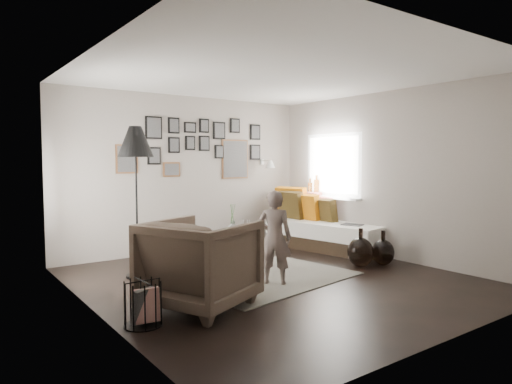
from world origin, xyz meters
TOP-DOWN VIEW (x-y plane):
  - ground at (0.00, 0.00)m, footprint 4.80×4.80m
  - wall_back at (0.00, 2.40)m, footprint 4.50×0.00m
  - wall_front at (0.00, -2.40)m, footprint 4.50×0.00m
  - wall_left at (-2.25, 0.00)m, footprint 0.00×4.80m
  - wall_right at (2.25, 0.00)m, footprint 0.00×4.80m
  - ceiling at (0.00, 0.00)m, footprint 4.80×4.80m
  - door_left at (-2.23, 1.20)m, footprint 0.00×2.14m
  - window_right at (2.18, 1.34)m, footprint 0.15×1.32m
  - gallery_wall at (0.29, 2.38)m, footprint 2.74×0.03m
  - wall_sconce at (1.55, 2.13)m, footprint 0.18×0.36m
  - rug at (-0.05, 0.16)m, footprint 2.44×1.88m
  - pedestal_table at (-0.27, 0.44)m, footprint 0.64×0.64m
  - vase at (-0.35, 0.46)m, footprint 0.18×0.18m
  - candles at (-0.16, 0.44)m, footprint 0.11×0.11m
  - daybed at (2.00, 1.17)m, footprint 1.26×2.26m
  - magazine_on_daybed at (2.00, 0.52)m, footprint 0.33×0.38m
  - armchair at (-1.31, -0.39)m, footprint 1.33×1.32m
  - armchair_cushion at (-1.28, -0.34)m, footprint 0.55×0.56m
  - floor_lamp at (-1.38, 1.17)m, footprint 0.46×0.46m
  - magazine_basket at (-2.00, -0.54)m, footprint 0.35×0.35m
  - demijohn_large at (1.43, -0.15)m, footprint 0.37×0.37m
  - demijohn_small at (1.78, -0.27)m, footprint 0.33×0.33m
  - child at (-0.14, -0.15)m, footprint 0.50×0.50m

SIDE VIEW (x-z plane):
  - ground at x=0.00m, z-range 0.00..0.00m
  - rug at x=-0.05m, z-range 0.00..0.01m
  - demijohn_small at x=1.78m, z-range -0.06..0.45m
  - magazine_basket at x=-2.00m, z-range 0.00..0.42m
  - demijohn_large at x=1.43m, z-range -0.06..0.50m
  - pedestal_table at x=-0.27m, z-range -0.02..0.48m
  - daybed at x=2.00m, z-range -0.19..0.86m
  - armchair at x=-1.31m, z-range 0.00..0.93m
  - armchair_cushion at x=-1.28m, z-range 0.38..0.58m
  - magazine_on_daybed at x=2.00m, z-range 0.48..0.50m
  - child at x=-0.14m, z-range 0.00..1.17m
  - candles at x=-0.16m, z-range 0.50..0.74m
  - vase at x=-0.35m, z-range 0.41..0.87m
  - window_right at x=2.18m, z-range 0.28..1.58m
  - door_left at x=-2.23m, z-range -0.02..2.12m
  - wall_back at x=0.00m, z-range -0.95..3.55m
  - wall_front at x=0.00m, z-range -0.95..3.55m
  - wall_left at x=-2.25m, z-range -1.10..3.70m
  - wall_right at x=2.25m, z-range -1.10..3.70m
  - wall_sconce at x=1.55m, z-range 1.38..1.54m
  - floor_lamp at x=-1.38m, z-range 0.71..2.68m
  - gallery_wall at x=0.29m, z-range 1.20..2.28m
  - ceiling at x=0.00m, z-range 2.60..2.60m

